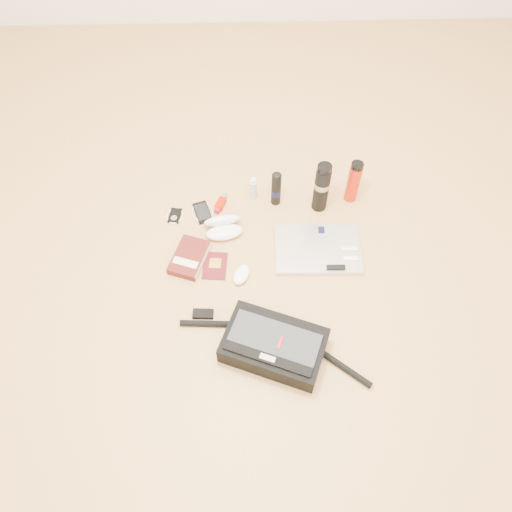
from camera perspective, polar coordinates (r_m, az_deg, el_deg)
name	(u,v)px	position (r m, az deg, el deg)	size (l,w,h in m)	color
ground	(258,284)	(2.14, 0.27, -3.21)	(4.00, 4.00, 0.00)	tan
messenger_bag	(273,345)	(1.96, 2.00, -10.14)	(0.74, 0.37, 0.11)	black
laptop	(318,249)	(2.24, 7.11, 0.75)	(0.38, 0.27, 0.04)	silver
book	(190,258)	(2.21, -7.59, -0.19)	(0.19, 0.23, 0.04)	#4A1310
passport	(215,266)	(2.20, -4.71, -1.10)	(0.11, 0.15, 0.01)	#4F0E14
mouse	(241,275)	(2.15, -1.70, -2.16)	(0.09, 0.12, 0.03)	white
sunglasses_case	(223,227)	(2.28, -3.75, 3.38)	(0.19, 0.17, 0.10)	white
ipod	(175,216)	(2.38, -9.25, 4.57)	(0.09, 0.10, 0.01)	black
phone	(202,212)	(2.38, -6.13, 4.99)	(0.13, 0.14, 0.01)	black
inhaler	(221,203)	(2.39, -4.03, 6.07)	(0.06, 0.12, 0.03)	#A71000
spray_bottle	(253,189)	(2.39, -0.31, 7.69)	(0.04, 0.04, 0.13)	#99BBD2
aerosol_can	(276,188)	(2.34, 2.32, 7.73)	(0.06, 0.06, 0.20)	black
thermos_black	(322,187)	(2.31, 7.52, 7.81)	(0.09, 0.09, 0.27)	black
thermos_red	(354,182)	(2.39, 11.09, 8.33)	(0.07, 0.07, 0.23)	#B61F0A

